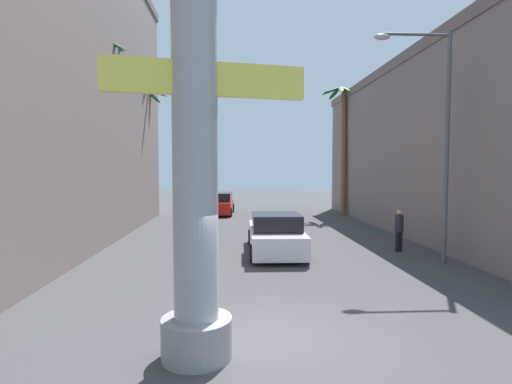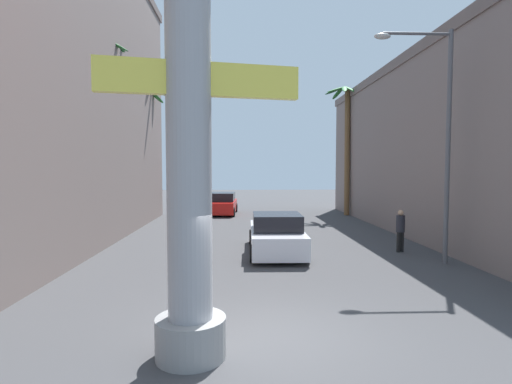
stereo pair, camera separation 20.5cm
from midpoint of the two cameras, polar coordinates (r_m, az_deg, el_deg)
ground_plane at (r=17.84m, az=-0.17°, el=-7.23°), size 89.67×89.67×0.00m
building_right at (r=22.55m, az=27.24°, el=5.85°), size 6.44×25.58×8.79m
neon_sign_pole at (r=6.99m, az=-8.72°, el=15.37°), size 3.73×1.22×9.95m
street_lamp at (r=15.02m, az=24.84°, el=8.70°), size 2.69×0.28×7.92m
car_lead at (r=15.61m, az=3.29°, el=-6.14°), size 2.16×4.94×1.56m
car_far at (r=28.90m, az=-4.60°, el=-1.72°), size 2.15×4.49×1.56m
palm_tree_far_right at (r=29.08m, az=12.97°, el=7.68°), size 2.71×2.69×9.09m
palm_tree_mid_left at (r=19.38m, az=-21.57°, el=11.06°), size 2.73×2.86×9.24m
palm_tree_far_left at (r=26.13m, az=-15.11°, el=7.55°), size 2.98×2.89×8.36m
pedestrian_mid_right at (r=16.75m, az=20.27°, el=-4.79°), size 0.45×0.45×1.66m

